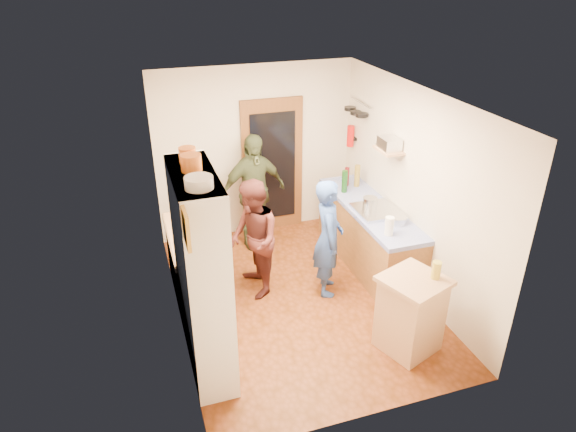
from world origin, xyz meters
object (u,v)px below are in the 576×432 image
hutch_body (202,276)px  person_back (254,192)px  person_hob (331,239)px  island_base (410,316)px  right_counter_base (368,237)px  person_left (255,238)px

hutch_body → person_back: hutch_body is taller
hutch_body → person_hob: size_ratio=1.41×
hutch_body → island_base: bearing=-11.8°
hutch_body → right_counter_base: hutch_body is taller
person_hob → person_back: person_back is taller
hutch_body → island_base: hutch_body is taller
island_base → person_left: size_ratio=0.56×
hutch_body → person_back: 2.60m
person_left → island_base: bearing=38.6°
hutch_body → person_hob: hutch_body is taller
person_hob → person_back: 1.61m
hutch_body → person_back: size_ratio=1.27×
island_base → right_counter_base: bearing=78.6°
right_counter_base → island_base: bearing=-101.4°
person_hob → island_base: bearing=-145.0°
person_hob → person_left: person_hob is taller
hutch_body → person_back: bearing=64.0°
hutch_body → person_left: (0.83, 1.16, -0.33)m
right_counter_base → person_back: bearing=142.9°
hutch_body → person_left: size_ratio=1.42×
right_counter_base → person_hob: (-0.77, -0.47, 0.36)m
hutch_body → right_counter_base: (2.50, 1.30, -0.68)m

